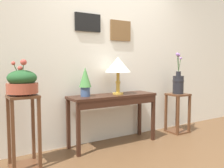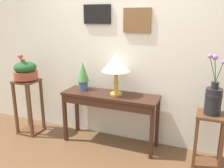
% 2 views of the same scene
% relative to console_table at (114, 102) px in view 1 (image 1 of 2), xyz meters
% --- Properties ---
extents(back_wall_with_art, '(9.00, 0.13, 2.80)m').
position_rel_console_table_xyz_m(back_wall_with_art, '(0.09, 0.31, 0.77)').
color(back_wall_with_art, silver).
rests_on(back_wall_with_art, ground).
extents(console_table, '(1.31, 0.40, 0.73)m').
position_rel_console_table_xyz_m(console_table, '(0.00, 0.00, 0.00)').
color(console_table, '#381E14').
rests_on(console_table, ground).
extents(table_lamp, '(0.37, 0.37, 0.54)m').
position_rel_console_table_xyz_m(table_lamp, '(0.09, 0.02, 0.51)').
color(table_lamp, gold).
rests_on(table_lamp, console_table).
extents(potted_plant_on_console, '(0.17, 0.17, 0.40)m').
position_rel_console_table_xyz_m(potted_plant_on_console, '(-0.42, 0.06, 0.32)').
color(potted_plant_on_console, '#3D5684').
rests_on(potted_plant_on_console, console_table).
extents(pedestal_stand_left, '(0.32, 0.32, 0.83)m').
position_rel_console_table_xyz_m(pedestal_stand_left, '(-1.27, -0.11, -0.22)').
color(pedestal_stand_left, '#56331E').
rests_on(pedestal_stand_left, ground).
extents(planter_bowl_wide_left, '(0.34, 0.34, 0.40)m').
position_rel_console_table_xyz_m(planter_bowl_wide_left, '(-1.27, -0.11, 0.34)').
color(planter_bowl_wide_left, '#9E4733').
rests_on(planter_bowl_wide_left, pedestal_stand_left).
extents(pedestal_stand_right, '(0.32, 0.32, 0.67)m').
position_rel_console_table_xyz_m(pedestal_stand_right, '(1.27, -0.03, -0.30)').
color(pedestal_stand_right, '#56331E').
rests_on(pedestal_stand_right, ground).
extents(flower_vase_tall_right, '(0.20, 0.19, 0.69)m').
position_rel_console_table_xyz_m(flower_vase_tall_right, '(1.27, -0.03, 0.23)').
color(flower_vase_tall_right, black).
rests_on(flower_vase_tall_right, pedestal_stand_right).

